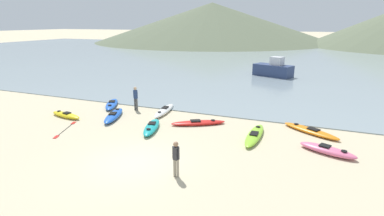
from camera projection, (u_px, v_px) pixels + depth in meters
The scene contains 16 objects.
ground_plane at pixel (133, 163), 13.36m from camera, with size 400.00×400.00×0.00m, color #C6B793.
bay_water at pixel (269, 58), 51.68m from camera, with size 160.00×70.00×0.06m, color gray.
far_hill_left at pixel (212, 22), 95.52m from camera, with size 73.44×73.44×11.93m, color #5B664C.
kayak_on_sand_0 at pixel (114, 115), 19.48m from camera, with size 1.79×3.30×0.40m.
kayak_on_sand_1 at pixel (311, 131), 16.88m from camera, with size 3.32×2.47×0.31m.
kayak_on_sand_2 at pixel (66, 115), 19.67m from camera, with size 2.70×1.13×0.35m.
kayak_on_sand_3 at pixel (198, 123), 18.24m from camera, with size 3.26×2.29×0.30m.
kayak_on_sand_4 at pixel (152, 127), 17.35m from camera, with size 1.54×2.99×0.39m.
kayak_on_sand_5 at pixel (164, 110), 20.63m from camera, with size 1.05×3.42×0.37m.
kayak_on_sand_6 at pixel (255, 135), 16.19m from camera, with size 0.75×3.60×0.34m.
kayak_on_sand_7 at pixel (327, 150), 14.23m from camera, with size 2.75×1.67×0.39m.
kayak_on_sand_8 at pixel (112, 104), 22.22m from camera, with size 2.09×3.06×0.37m.
person_near_foreground at pixel (176, 157), 11.90m from camera, with size 0.31×0.25×1.53m.
person_near_waterline at pixel (136, 97), 20.99m from camera, with size 0.35×0.28×1.71m.
moored_boat_0 at pixel (273, 69), 34.09m from camera, with size 4.67×3.28×2.22m.
loose_paddle at pixel (65, 129), 17.42m from camera, with size 1.15×2.66×0.03m.
Camera 1 is at (7.00, -10.29, 6.05)m, focal length 28.00 mm.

